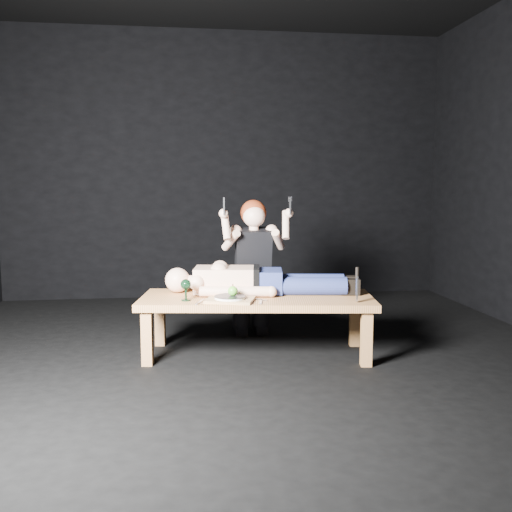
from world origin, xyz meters
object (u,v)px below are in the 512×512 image
(kneeling_woman, at_px, (252,267))
(serving_tray, at_px, (230,300))
(carving_knife, at_px, (357,285))
(goblet, at_px, (186,290))
(table, at_px, (257,326))
(lying_man, at_px, (263,277))

(kneeling_woman, distance_m, serving_tray, 0.76)
(carving_knife, bearing_deg, goblet, 177.63)
(carving_knife, bearing_deg, serving_tray, 178.25)
(table, bearing_deg, carving_knife, -16.45)
(table, relative_size, carving_knife, 6.83)
(table, xyz_separation_m, lying_man, (0.07, 0.14, 0.35))
(table, height_order, goblet, goblet)
(lying_man, bearing_deg, kneeling_woman, 103.17)
(goblet, bearing_deg, serving_tray, -12.29)
(kneeling_woman, bearing_deg, table, -93.84)
(table, distance_m, carving_knife, 0.82)
(serving_tray, distance_m, goblet, 0.33)
(lying_man, distance_m, serving_tray, 0.42)
(serving_tray, bearing_deg, carving_knife, -9.91)
(lying_man, xyz_separation_m, kneeling_woman, (-0.04, 0.41, 0.03))
(kneeling_woman, height_order, serving_tray, kneeling_woman)
(table, distance_m, kneeling_woman, 0.67)
(serving_tray, xyz_separation_m, goblet, (-0.31, 0.07, 0.07))
(kneeling_woman, relative_size, carving_knife, 4.72)
(goblet, height_order, carving_knife, carving_knife)
(table, xyz_separation_m, serving_tray, (-0.22, -0.15, 0.24))
(table, relative_size, serving_tray, 5.18)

